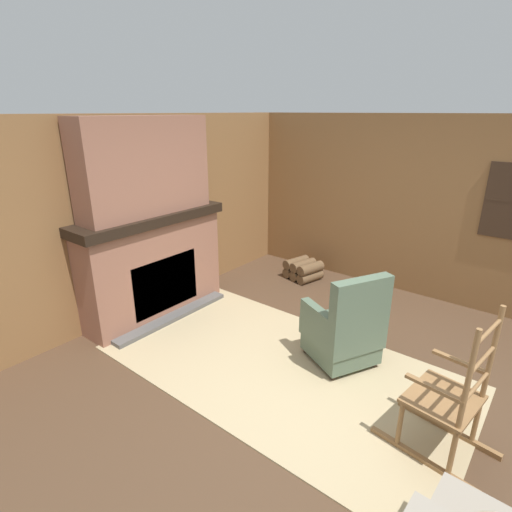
% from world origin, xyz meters
% --- Properties ---
extents(ground_plane, '(14.00, 14.00, 0.00)m').
position_xyz_m(ground_plane, '(0.00, 0.00, 0.00)').
color(ground_plane, '#4C3523').
extents(wood_panel_wall_left, '(0.06, 5.74, 2.35)m').
position_xyz_m(wood_panel_wall_left, '(-2.60, 0.00, 1.18)').
color(wood_panel_wall_left, olive).
rests_on(wood_panel_wall_left, ground).
extents(wood_panel_wall_back, '(5.74, 0.09, 2.35)m').
position_xyz_m(wood_panel_wall_back, '(0.03, 2.60, 1.18)').
color(wood_panel_wall_back, olive).
rests_on(wood_panel_wall_back, ground).
extents(fireplace_hearth, '(0.65, 1.88, 1.27)m').
position_xyz_m(fireplace_hearth, '(-2.34, 0.00, 0.63)').
color(fireplace_hearth, '#93604C').
rests_on(fireplace_hearth, ground).
extents(chimney_breast, '(0.38, 1.56, 1.06)m').
position_xyz_m(chimney_breast, '(-2.35, 0.00, 1.80)').
color(chimney_breast, '#93604C').
rests_on(chimney_breast, fireplace_hearth).
extents(area_rug, '(3.46, 1.91, 0.01)m').
position_xyz_m(area_rug, '(-0.49, 0.02, 0.01)').
color(area_rug, tan).
rests_on(area_rug, ground).
extents(armchair, '(0.82, 0.82, 0.99)m').
position_xyz_m(armchair, '(-0.05, 0.48, 0.36)').
color(armchair, '#516651').
rests_on(armchair, ground).
extents(rocking_chair, '(0.86, 0.58, 1.17)m').
position_xyz_m(rocking_chair, '(1.02, -0.05, 0.41)').
color(rocking_chair, olive).
rests_on(rocking_chair, ground).
extents(firewood_stack, '(0.55, 0.52, 0.28)m').
position_xyz_m(firewood_stack, '(-1.51, 2.05, 0.14)').
color(firewood_stack, brown).
rests_on(firewood_stack, ground).
extents(oil_lamp_vase, '(0.12, 0.12, 0.25)m').
position_xyz_m(oil_lamp_vase, '(-2.40, -0.58, 1.36)').
color(oil_lamp_vase, '#B24C42').
rests_on(oil_lamp_vase, fireplace_hearth).
extents(storage_case, '(0.16, 0.25, 0.16)m').
position_xyz_m(storage_case, '(-2.40, 0.60, 1.35)').
color(storage_case, gray).
rests_on(storage_case, fireplace_hearth).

